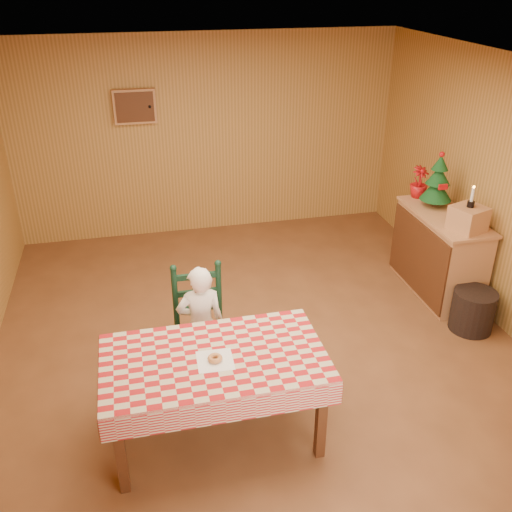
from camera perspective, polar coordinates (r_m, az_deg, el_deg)
The scene contains 13 objects.
ground at distance 5.53m, azimuth 0.47°, elevation -9.72°, with size 6.00×6.00×0.00m, color brown.
cabin_walls at distance 5.16m, azimuth -0.87°, elevation 10.34°, with size 5.10×6.05×2.65m.
dining_table at distance 4.28m, azimuth -4.19°, elevation -10.87°, with size 1.66×0.96×0.77m.
ladder_chair at distance 5.02m, azimuth -5.58°, elevation -7.08°, with size 0.44×0.40×1.08m.
seated_child at distance 4.94m, azimuth -5.52°, elevation -6.88°, with size 0.41×0.27×1.12m, color white.
napkin at distance 4.19m, azimuth -4.12°, elevation -10.38°, with size 0.26×0.26×0.00m, color white.
donut at distance 4.18m, azimuth -4.12°, elevation -10.16°, with size 0.11×0.11×0.04m, color #C27D45.
shelf_unit at distance 6.61m, azimuth 17.78°, elevation 0.25°, with size 0.54×1.24×0.93m.
crate at distance 6.08m, azimuth 20.44°, elevation 3.53°, with size 0.30×0.30×0.25m, color tan.
christmas_tree at distance 6.53m, azimuth 17.71°, elevation 7.06°, with size 0.34×0.34×0.62m.
flower_arrangement at distance 6.78m, azimuth 16.00°, elevation 7.13°, with size 0.20×0.20×0.36m, color #AD1013.
candle_set at distance 6.01m, azimuth 20.73°, elevation 5.18°, with size 0.07×0.07×0.22m.
storage_bin at distance 6.15m, azimuth 20.86°, elevation -5.12°, with size 0.43×0.43×0.43m, color black.
Camera 1 is at (-1.04, -4.29, 3.33)m, focal length 40.00 mm.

